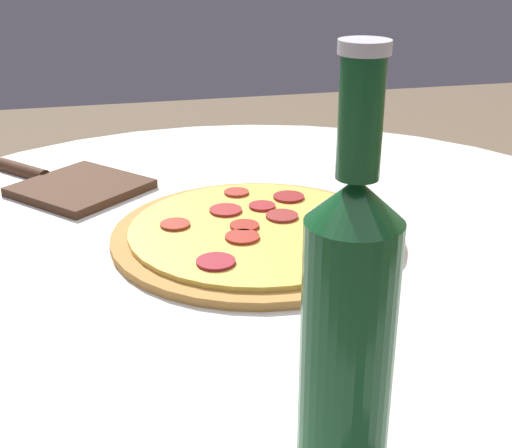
{
  "coord_description": "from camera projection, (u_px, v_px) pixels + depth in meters",
  "views": [
    {
      "loc": [
        0.73,
        -0.18,
        1.1
      ],
      "look_at": [
        -0.01,
        -0.0,
        0.78
      ],
      "focal_mm": 50.0,
      "sensor_mm": 36.0,
      "label": 1
    }
  ],
  "objects": [
    {
      "name": "beer_bottle",
      "position": [
        349.0,
        314.0,
        0.46
      ],
      "size": [
        0.06,
        0.06,
        0.29
      ],
      "color": "#144C23",
      "rests_on": "table"
    },
    {
      "name": "pizza_paddle",
      "position": [
        71.0,
        185.0,
        1.0
      ],
      "size": [
        0.25,
        0.23,
        0.02
      ],
      "rotation": [
        0.0,
        0.0,
        -2.42
      ],
      "color": "#422819",
      "rests_on": "table"
    },
    {
      "name": "table",
      "position": [
        259.0,
        381.0,
        0.9
      ],
      "size": [
        1.07,
        1.07,
        0.76
      ],
      "color": "silver",
      "rests_on": "ground_plane"
    },
    {
      "name": "pizza",
      "position": [
        256.0,
        233.0,
        0.84
      ],
      "size": [
        0.34,
        0.34,
        0.02
      ],
      "color": "#B77F3D",
      "rests_on": "table"
    }
  ]
}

